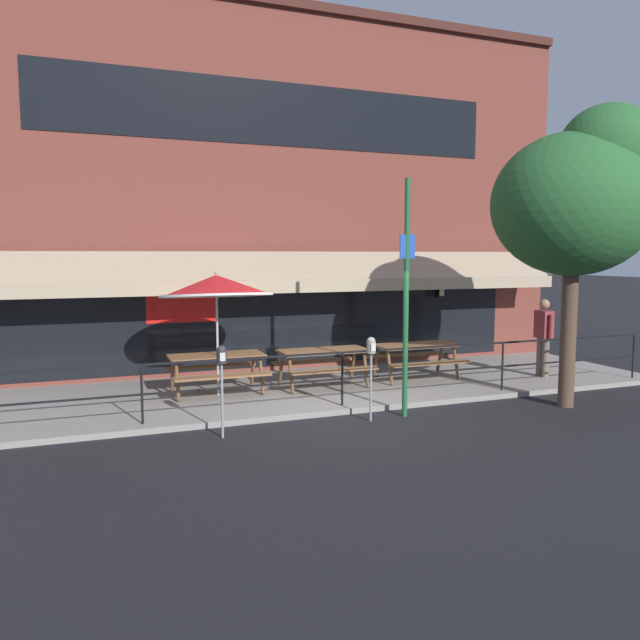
{
  "coord_description": "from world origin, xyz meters",
  "views": [
    {
      "loc": [
        -4.31,
        -9.74,
        2.78
      ],
      "look_at": [
        0.08,
        1.6,
        1.5
      ],
      "focal_mm": 35.0,
      "sensor_mm": 36.0,
      "label": 1
    }
  ],
  "objects_px": {
    "picnic_table_right": "(416,351)",
    "patio_umbrella_left": "(216,286)",
    "picnic_table_left": "(217,363)",
    "picnic_table_centre": "(323,357)",
    "street_tree_curbside": "(580,196)",
    "street_sign_pole": "(406,296)",
    "pedestrian_walking": "(543,333)",
    "parking_meter_near": "(222,363)",
    "parking_meter_far": "(371,353)"
  },
  "relations": [
    {
      "from": "parking_meter_near",
      "to": "parking_meter_far",
      "type": "height_order",
      "value": "same"
    },
    {
      "from": "street_tree_curbside",
      "to": "parking_meter_far",
      "type": "bearing_deg",
      "value": 173.74
    },
    {
      "from": "picnic_table_left",
      "to": "parking_meter_far",
      "type": "bearing_deg",
      "value": -51.11
    },
    {
      "from": "pedestrian_walking",
      "to": "street_tree_curbside",
      "type": "xyz_separation_m",
      "value": [
        -1.12,
        -2.09,
        2.76
      ]
    },
    {
      "from": "picnic_table_left",
      "to": "pedestrian_walking",
      "type": "height_order",
      "value": "pedestrian_walking"
    },
    {
      "from": "picnic_table_left",
      "to": "patio_umbrella_left",
      "type": "relative_size",
      "value": 0.75
    },
    {
      "from": "picnic_table_right",
      "to": "parking_meter_far",
      "type": "relative_size",
      "value": 1.27
    },
    {
      "from": "picnic_table_right",
      "to": "parking_meter_far",
      "type": "bearing_deg",
      "value": -132.98
    },
    {
      "from": "pedestrian_walking",
      "to": "picnic_table_left",
      "type": "bearing_deg",
      "value": 172.82
    },
    {
      "from": "picnic_table_left",
      "to": "street_sign_pole",
      "type": "bearing_deg",
      "value": -41.98
    },
    {
      "from": "picnic_table_left",
      "to": "picnic_table_centre",
      "type": "height_order",
      "value": "same"
    },
    {
      "from": "picnic_table_centre",
      "to": "street_tree_curbside",
      "type": "relative_size",
      "value": 0.33
    },
    {
      "from": "patio_umbrella_left",
      "to": "picnic_table_right",
      "type": "bearing_deg",
      "value": -0.56
    },
    {
      "from": "picnic_table_centre",
      "to": "pedestrian_walking",
      "type": "relative_size",
      "value": 1.05
    },
    {
      "from": "parking_meter_near",
      "to": "pedestrian_walking",
      "type": "bearing_deg",
      "value": 12.81
    },
    {
      "from": "picnic_table_left",
      "to": "picnic_table_centre",
      "type": "relative_size",
      "value": 1.0
    },
    {
      "from": "picnic_table_left",
      "to": "patio_umbrella_left",
      "type": "bearing_deg",
      "value": -90.0
    },
    {
      "from": "picnic_table_right",
      "to": "patio_umbrella_left",
      "type": "bearing_deg",
      "value": 179.44
    },
    {
      "from": "picnic_table_centre",
      "to": "picnic_table_left",
      "type": "bearing_deg",
      "value": 175.88
    },
    {
      "from": "patio_umbrella_left",
      "to": "parking_meter_near",
      "type": "xyz_separation_m",
      "value": [
        -0.46,
        -2.49,
        -1.03
      ]
    },
    {
      "from": "picnic_table_right",
      "to": "street_tree_curbside",
      "type": "relative_size",
      "value": 0.33
    },
    {
      "from": "parking_meter_far",
      "to": "street_sign_pole",
      "type": "relative_size",
      "value": 0.35
    },
    {
      "from": "picnic_table_left",
      "to": "picnic_table_right",
      "type": "height_order",
      "value": "same"
    },
    {
      "from": "picnic_table_centre",
      "to": "patio_umbrella_left",
      "type": "bearing_deg",
      "value": 178.61
    },
    {
      "from": "picnic_table_centre",
      "to": "pedestrian_walking",
      "type": "height_order",
      "value": "pedestrian_walking"
    },
    {
      "from": "patio_umbrella_left",
      "to": "street_sign_pole",
      "type": "xyz_separation_m",
      "value": [
        2.74,
        -2.37,
        -0.1
      ]
    },
    {
      "from": "picnic_table_left",
      "to": "patio_umbrella_left",
      "type": "xyz_separation_m",
      "value": [
        -0.0,
        -0.1,
        1.47
      ]
    },
    {
      "from": "picnic_table_centre",
      "to": "pedestrian_walking",
      "type": "distance_m",
      "value": 4.97
    },
    {
      "from": "picnic_table_centre",
      "to": "picnic_table_right",
      "type": "height_order",
      "value": "same"
    },
    {
      "from": "patio_umbrella_left",
      "to": "parking_meter_far",
      "type": "bearing_deg",
      "value": -49.95
    },
    {
      "from": "patio_umbrella_left",
      "to": "picnic_table_left",
      "type": "bearing_deg",
      "value": 90.0
    },
    {
      "from": "street_tree_curbside",
      "to": "patio_umbrella_left",
      "type": "bearing_deg",
      "value": 154.17
    },
    {
      "from": "picnic_table_centre",
      "to": "parking_meter_far",
      "type": "height_order",
      "value": "parking_meter_far"
    },
    {
      "from": "picnic_table_centre",
      "to": "picnic_table_right",
      "type": "bearing_deg",
      "value": 0.27
    },
    {
      "from": "patio_umbrella_left",
      "to": "parking_meter_far",
      "type": "height_order",
      "value": "patio_umbrella_left"
    },
    {
      "from": "street_sign_pole",
      "to": "patio_umbrella_left",
      "type": "bearing_deg",
      "value": 139.22
    },
    {
      "from": "street_sign_pole",
      "to": "street_tree_curbside",
      "type": "height_order",
      "value": "street_tree_curbside"
    },
    {
      "from": "picnic_table_right",
      "to": "street_sign_pole",
      "type": "height_order",
      "value": "street_sign_pole"
    },
    {
      "from": "picnic_table_centre",
      "to": "patio_umbrella_left",
      "type": "relative_size",
      "value": 0.75
    },
    {
      "from": "picnic_table_right",
      "to": "pedestrian_walking",
      "type": "distance_m",
      "value": 2.87
    },
    {
      "from": "picnic_table_left",
      "to": "patio_umbrella_left",
      "type": "height_order",
      "value": "patio_umbrella_left"
    },
    {
      "from": "picnic_table_left",
      "to": "parking_meter_near",
      "type": "xyz_separation_m",
      "value": [
        -0.46,
        -2.6,
        0.44
      ]
    },
    {
      "from": "picnic_table_right",
      "to": "pedestrian_walking",
      "type": "bearing_deg",
      "value": -15.12
    },
    {
      "from": "picnic_table_left",
      "to": "parking_meter_near",
      "type": "distance_m",
      "value": 2.67
    },
    {
      "from": "street_sign_pole",
      "to": "picnic_table_right",
      "type": "bearing_deg",
      "value": 56.22
    },
    {
      "from": "picnic_table_right",
      "to": "street_tree_curbside",
      "type": "distance_m",
      "value": 4.51
    },
    {
      "from": "parking_meter_near",
      "to": "street_sign_pole",
      "type": "xyz_separation_m",
      "value": [
        3.2,
        0.13,
        0.93
      ]
    },
    {
      "from": "picnic_table_right",
      "to": "parking_meter_far",
      "type": "xyz_separation_m",
      "value": [
        -2.24,
        -2.41,
        0.44
      ]
    },
    {
      "from": "picnic_table_centre",
      "to": "parking_meter_near",
      "type": "height_order",
      "value": "parking_meter_near"
    },
    {
      "from": "picnic_table_centre",
      "to": "street_sign_pole",
      "type": "relative_size",
      "value": 0.44
    }
  ]
}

